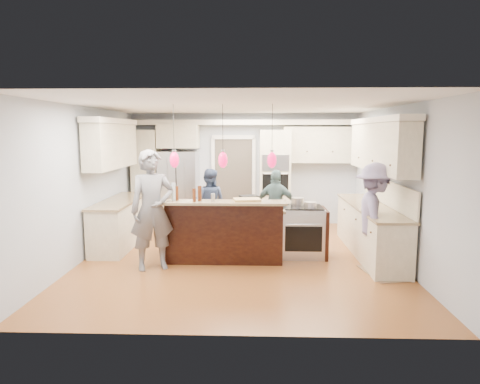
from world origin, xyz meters
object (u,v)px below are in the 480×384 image
object	(u,v)px
refrigerator	(179,189)
person_bar_end	(152,210)
kitchen_island	(226,230)
island_range	(303,232)
person_far_left	(209,203)

from	to	relation	value
refrigerator	person_bar_end	size ratio (longest dim) A/B	0.91
kitchen_island	island_range	world-z (taller)	kitchen_island
island_range	person_far_left	size ratio (longest dim) A/B	0.62
refrigerator	island_range	distance (m)	3.71
refrigerator	kitchen_island	bearing A→B (deg)	-63.10
island_range	person_far_left	xyz separation A→B (m)	(-1.87, 1.45, 0.28)
refrigerator	island_range	size ratio (longest dim) A/B	1.96
kitchen_island	island_range	xyz separation A→B (m)	(1.41, 0.08, -0.03)
refrigerator	person_bar_end	world-z (taller)	person_bar_end
kitchen_island	person_far_left	world-z (taller)	person_far_left
refrigerator	person_far_left	distance (m)	1.35
person_bar_end	person_far_left	size ratio (longest dim) A/B	1.34
refrigerator	person_far_left	bearing A→B (deg)	-50.99
island_range	person_bar_end	distance (m)	2.74
person_far_left	island_range	bearing A→B (deg)	153.67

